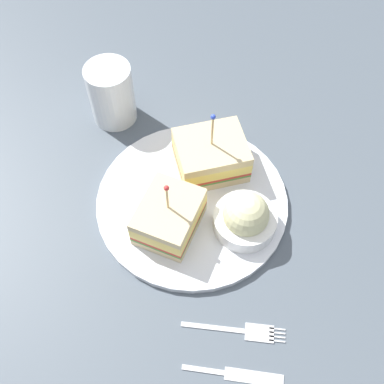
# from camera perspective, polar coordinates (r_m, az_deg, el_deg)

# --- Properties ---
(ground_plane) EXTENTS (1.00, 1.00, 0.02)m
(ground_plane) POSITION_cam_1_polar(r_m,az_deg,el_deg) (0.69, 0.00, -1.78)
(ground_plane) COLOR #4C5660
(plate) EXTENTS (0.28, 0.28, 0.01)m
(plate) POSITION_cam_1_polar(r_m,az_deg,el_deg) (0.68, 0.00, -1.14)
(plate) COLOR white
(plate) RESTS_ON ground_plane
(sandwich_half_front) EXTENTS (0.10, 0.11, 0.10)m
(sandwich_half_front) POSITION_cam_1_polar(r_m,az_deg,el_deg) (0.63, -2.85, -3.04)
(sandwich_half_front) COLOR beige
(sandwich_half_front) RESTS_ON plate
(sandwich_half_back) EXTENTS (0.12, 0.10, 0.11)m
(sandwich_half_back) POSITION_cam_1_polar(r_m,az_deg,el_deg) (0.68, 2.34, 4.51)
(sandwich_half_back) COLOR beige
(sandwich_half_back) RESTS_ON plate
(coleslaw_bowl) EXTENTS (0.09, 0.09, 0.06)m
(coleslaw_bowl) POSITION_cam_1_polar(r_m,az_deg,el_deg) (0.64, 6.55, -3.10)
(coleslaw_bowl) COLOR white
(coleslaw_bowl) RESTS_ON plate
(drink_glass) EXTENTS (0.07, 0.07, 0.10)m
(drink_glass) POSITION_cam_1_polar(r_m,az_deg,el_deg) (0.76, -9.75, 11.42)
(drink_glass) COLOR #B74C33
(drink_glass) RESTS_ON ground_plane
(fork) EXTENTS (0.13, 0.03, 0.00)m
(fork) POSITION_cam_1_polar(r_m,az_deg,el_deg) (0.61, 6.53, -16.56)
(fork) COLOR silver
(fork) RESTS_ON ground_plane
(knife) EXTENTS (0.12, 0.03, 0.00)m
(knife) POSITION_cam_1_polar(r_m,az_deg,el_deg) (0.60, 5.65, -21.38)
(knife) COLOR silver
(knife) RESTS_ON ground_plane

